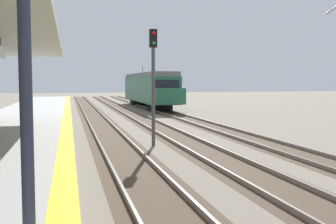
% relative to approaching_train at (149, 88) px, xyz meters
% --- Properties ---
extents(station_platform, '(5.00, 80.00, 0.91)m').
position_rel_approaching_train_xyz_m(station_platform, '(-11.20, -27.94, -1.73)').
color(station_platform, '#A8A8A3').
rests_on(station_platform, ground).
extents(track_pair_nearest_platform, '(2.34, 120.00, 0.16)m').
position_rel_approaching_train_xyz_m(track_pair_nearest_platform, '(-6.80, -23.94, -2.13)').
color(track_pair_nearest_platform, '#4C3D2D').
rests_on(track_pair_nearest_platform, ground).
extents(track_pair_middle, '(2.34, 120.00, 0.16)m').
position_rel_approaching_train_xyz_m(track_pair_middle, '(-3.40, -23.94, -2.13)').
color(track_pair_middle, '#4C3D2D').
rests_on(track_pair_middle, ground).
extents(track_pair_far_side, '(2.34, 120.00, 0.16)m').
position_rel_approaching_train_xyz_m(track_pair_far_side, '(-0.00, -23.94, -2.13)').
color(track_pair_far_side, '#4C3D2D').
rests_on(track_pair_far_side, ground).
extents(approaching_train, '(2.93, 19.60, 4.76)m').
position_rel_approaching_train_xyz_m(approaching_train, '(0.00, 0.00, 0.00)').
color(approaching_train, '#286647').
rests_on(approaching_train, ground).
extents(rail_signal_post, '(0.32, 0.34, 5.20)m').
position_rel_approaching_train_xyz_m(rail_signal_post, '(-5.16, -27.48, 1.02)').
color(rail_signal_post, '#4C4C4C').
rests_on(rail_signal_post, ground).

